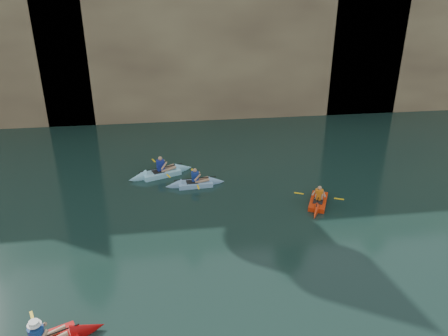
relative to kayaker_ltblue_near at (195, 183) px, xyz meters
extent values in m
cube|color=tan|center=(1.08, 18.41, 5.86)|extent=(70.00, 16.00, 12.00)
cube|color=tan|center=(3.08, 11.01, 5.56)|extent=(24.00, 2.40, 11.40)
cube|color=black|center=(-2.92, 10.36, 1.46)|extent=(3.50, 1.00, 3.20)
cube|color=black|center=(11.08, 10.36, 2.11)|extent=(5.00, 1.00, 4.50)
cone|color=red|center=(-3.73, -8.91, 0.02)|extent=(1.21, 1.13, 0.82)
cube|color=navy|center=(-4.92, -9.41, 0.45)|extent=(0.42, 0.35, 0.52)
sphere|color=tan|center=(-4.92, -9.41, 0.82)|extent=(0.22, 0.22, 0.22)
cube|color=yellow|center=(-5.30, -8.49, 0.31)|extent=(0.24, 0.42, 0.02)
cylinder|color=white|center=(-4.92, -9.41, 0.86)|extent=(0.38, 0.38, 0.10)
cube|color=#86B3E0|center=(0.00, 0.00, -0.01)|extent=(2.27, 0.88, 0.25)
cone|color=#86B3E0|center=(1.04, 0.08, -0.01)|extent=(0.83, 0.75, 0.69)
cone|color=#86B3E0|center=(-1.04, -0.08, -0.01)|extent=(0.83, 0.75, 0.69)
cube|color=black|center=(-0.15, -0.01, 0.08)|extent=(0.58, 0.47, 0.04)
cube|color=navy|center=(0.00, 0.00, 0.35)|extent=(0.33, 0.23, 0.46)
sphere|color=tan|center=(0.00, 0.00, 0.68)|extent=(0.19, 0.19, 0.19)
cylinder|color=black|center=(0.00, 0.00, 0.25)|extent=(2.03, 0.19, 0.04)
cube|color=yellow|center=(-0.07, 0.91, 0.25)|extent=(0.11, 0.42, 0.02)
cube|color=yellow|center=(0.07, -0.91, 0.25)|extent=(0.11, 0.42, 0.02)
cube|color=red|center=(5.28, -2.48, -0.02)|extent=(1.59, 2.36, 0.24)
cone|color=red|center=(5.73, -1.51, -0.02)|extent=(0.94, 1.01, 0.66)
cone|color=red|center=(4.82, -3.46, -0.02)|extent=(0.94, 1.01, 0.66)
cube|color=black|center=(5.21, -2.62, 0.07)|extent=(0.61, 0.67, 0.04)
cube|color=orange|center=(5.28, -2.48, 0.33)|extent=(0.30, 0.35, 0.44)
sphere|color=tan|center=(5.28, -2.48, 0.64)|extent=(0.19, 0.19, 0.19)
cylinder|color=black|center=(5.28, -2.48, 0.24)|extent=(0.86, 1.78, 0.04)
cube|color=yellow|center=(4.48, -2.11, 0.24)|extent=(0.41, 0.25, 0.02)
cube|color=yellow|center=(6.07, -2.85, 0.24)|extent=(0.41, 0.25, 0.02)
cube|color=#98E3FF|center=(-1.62, 1.37, 0.00)|extent=(2.72, 1.67, 0.28)
cone|color=#98E3FF|center=(-0.48, 1.80, 0.00)|extent=(1.13, 1.05, 0.78)
cone|color=#98E3FF|center=(-2.77, 0.94, 0.00)|extent=(1.13, 1.05, 0.78)
cube|color=black|center=(-1.76, 1.32, 0.11)|extent=(0.68, 0.65, 0.04)
cube|color=navy|center=(-1.62, 1.37, 0.42)|extent=(0.41, 0.34, 0.52)
sphere|color=tan|center=(-1.62, 1.37, 0.79)|extent=(0.22, 0.22, 0.22)
cylinder|color=black|center=(-1.62, 1.37, 0.28)|extent=(2.16, 0.83, 0.04)
cube|color=yellow|center=(-1.99, 2.35, 0.28)|extent=(0.22, 0.42, 0.02)
cube|color=yellow|center=(-1.26, 0.39, 0.28)|extent=(0.22, 0.42, 0.02)
camera|label=1|loc=(-1.12, -18.72, 9.37)|focal=35.00mm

